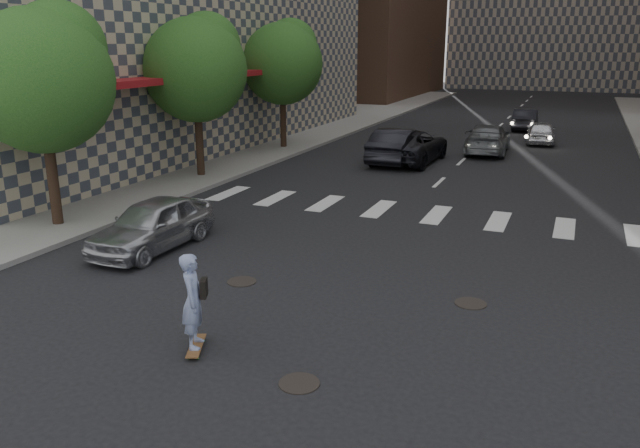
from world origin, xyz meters
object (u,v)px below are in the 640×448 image
Objects in this scene: tree_a at (45,74)px; traffic_car_c at (410,146)px; silver_sedan at (152,224)px; tree_c at (284,60)px; traffic_car_e at (525,119)px; skateboarder at (194,301)px; tree_b at (198,65)px; traffic_car_d at (541,132)px; traffic_car_b at (488,139)px; traffic_car_a at (397,145)px.

tree_a is 16.95m from traffic_car_c.
silver_sedan is at bearing -9.79° from tree_a.
tree_c is 17.51m from traffic_car_e.
tree_a is 3.46× the size of skateboarder.
tree_b is 1.59× the size of silver_sedan.
traffic_car_d is at bearing 61.61° from tree_a.
tree_a and tree_b have the same top height.
tree_b is at bearing 46.70° from traffic_car_c.
tree_a is 26.68m from traffic_car_d.
tree_b is 1.00× the size of tree_c.
traffic_car_d is at bearing 71.90° from silver_sedan.
silver_sedan is (-4.43, 4.60, -0.29)m from skateboarder.
tree_b is 1.19× the size of traffic_car_c.
tree_c reaches higher than traffic_car_b.
skateboarder is 0.51× the size of traffic_car_d.
traffic_car_c reaches higher than traffic_car_d.
tree_c reaches higher than traffic_car_a.
traffic_car_e is at bearing 61.63° from skateboarder.
traffic_car_c is at bearing 80.00° from silver_sedan.
skateboarder is (8.38, -21.28, -3.65)m from tree_c.
tree_c is 1.19× the size of traffic_car_c.
traffic_car_a is 1.32× the size of traffic_car_d.
tree_c is 1.31× the size of traffic_car_b.
skateboarder reaches higher than silver_sedan.
tree_b reaches higher than traffic_car_b.
silver_sedan is at bearing -76.66° from tree_c.
traffic_car_b is at bearing 61.54° from tree_a.
traffic_car_a is at bearing 40.11° from traffic_car_c.
silver_sedan is at bearing -65.51° from tree_b.
traffic_car_a is at bearing 71.40° from skateboarder.
traffic_car_e is at bearing -108.00° from traffic_car_a.
traffic_car_c is at bearing 72.01° from traffic_car_e.
tree_a reaches higher than traffic_car_b.
tree_c is (0.00, 8.00, 0.00)m from tree_b.
tree_b is at bearing 43.80° from traffic_car_a.
silver_sedan is at bearing 79.53° from traffic_car_a.
traffic_car_e is (4.56, 14.40, -0.13)m from traffic_car_a.
tree_c is at bearing -13.50° from traffic_car_a.
traffic_car_a is at bearing 44.24° from tree_b.
silver_sedan is 15.87m from traffic_car_c.
traffic_car_a is at bearing 48.10° from traffic_car_b.
traffic_car_c is at bearing 52.86° from traffic_car_d.
skateboarder is at bearing -68.50° from tree_c.
traffic_car_c reaches higher than traffic_car_e.
skateboarder is 34.26m from traffic_car_e.
tree_c is 1.59× the size of silver_sedan.
tree_c is 3.46× the size of skateboarder.
traffic_car_a is 10.56m from traffic_car_d.
traffic_car_e is (-1.35, 5.66, 0.05)m from traffic_car_d.
traffic_car_b is 1.35× the size of traffic_car_d.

